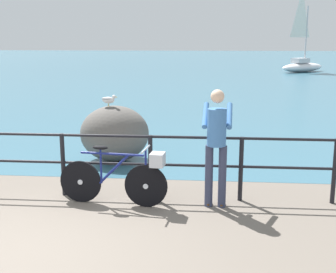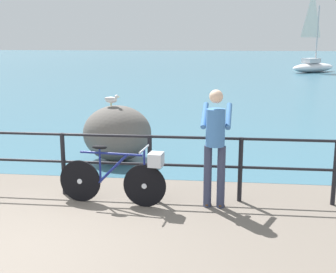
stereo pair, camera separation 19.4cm
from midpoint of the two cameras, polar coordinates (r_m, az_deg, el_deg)
ground_plane at (r=24.86m, az=-0.48°, el=6.54°), size 120.00×120.00×0.10m
sea_surface at (r=52.75m, az=2.49°, el=9.69°), size 120.00×90.00×0.01m
promenade_railing at (r=7.35m, az=-14.08°, el=-2.56°), size 8.57×0.07×1.02m
bicycle at (r=6.79m, az=-6.73°, el=-5.04°), size 1.69×0.48×0.92m
person_at_railing at (r=6.59m, az=5.39°, el=-0.77°), size 0.47×0.65×1.78m
breakwater_boulder_main at (r=9.26m, az=-7.45°, el=0.39°), size 1.42×1.25×1.15m
seagull at (r=9.10m, az=-8.24°, el=4.73°), size 0.34×0.15×0.23m
sailboat at (r=35.85m, az=16.68°, el=9.05°), size 4.19×3.85×6.16m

